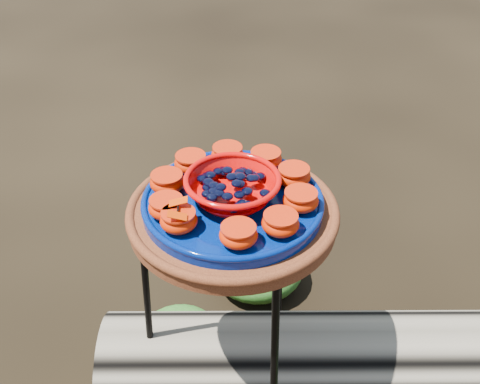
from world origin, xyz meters
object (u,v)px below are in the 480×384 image
Objects in this scene: plant_stand at (234,335)px; cobalt_plate at (233,204)px; driftwood_log at (434,373)px; terracotta_saucer at (233,215)px; red_bowl at (232,189)px.

cobalt_plate is (0.00, 0.00, 0.40)m from plant_stand.
plant_stand is at bearing -141.36° from driftwood_log.
cobalt_plate is 0.79m from driftwood_log.
driftwood_log is at bearing 38.64° from plant_stand.
terracotta_saucer is at bearing 0.00° from cobalt_plate.
red_bowl reaches higher than driftwood_log.
plant_stand is 0.40× the size of driftwood_log.
cobalt_plate reaches higher than plant_stand.
cobalt_plate reaches higher than driftwood_log.
cobalt_plate is at bearing 0.00° from plant_stand.
driftwood_log is (0.41, 0.33, -0.62)m from red_bowl.
red_bowl is 0.82m from driftwood_log.
terracotta_saucer reaches higher than driftwood_log.
red_bowl is (0.00, 0.00, 0.07)m from terracotta_saucer.
cobalt_plate is 0.04m from red_bowl.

